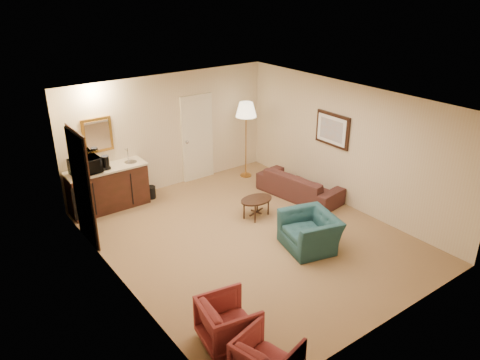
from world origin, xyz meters
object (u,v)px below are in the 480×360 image
object	(u,v)px
microwave	(85,164)
coffee_maker	(106,163)
wetbar_cabinet	(108,188)
floor_lamp	(246,140)
waste_bin	(151,192)
coffee_table	(256,208)
rose_chair_far	(267,358)
rose_chair_near	(229,320)
sofa	(300,181)
teal_armchair	(310,226)

from	to	relation	value
microwave	coffee_maker	world-z (taller)	microwave
microwave	wetbar_cabinet	bearing A→B (deg)	3.70
floor_lamp	waste_bin	xyz separation A→B (m)	(-2.44, 0.25, -0.79)
coffee_table	floor_lamp	world-z (taller)	floor_lamp
wetbar_cabinet	rose_chair_far	xyz separation A→B (m)	(-0.25, -5.52, -0.11)
rose_chair_far	microwave	world-z (taller)	microwave
rose_chair_far	microwave	distance (m)	5.52
rose_chair_near	floor_lamp	size ratio (longest dim) A/B	0.39
wetbar_cabinet	microwave	bearing A→B (deg)	-172.01
rose_chair_far	coffee_table	world-z (taller)	rose_chair_far
floor_lamp	rose_chair_near	bearing A→B (deg)	-129.29
coffee_table	waste_bin	distance (m)	2.46
wetbar_cabinet	coffee_maker	size ratio (longest dim) A/B	5.81
rose_chair_near	microwave	distance (m)	4.72
microwave	floor_lamp	bearing A→B (deg)	-8.24
wetbar_cabinet	coffee_maker	world-z (taller)	coffee_maker
rose_chair_far	coffee_table	size ratio (longest dim) A/B	1.00
sofa	rose_chair_near	xyz separation A→B (m)	(-3.85, -2.77, -0.01)
teal_armchair	floor_lamp	size ratio (longest dim) A/B	0.53
teal_armchair	coffee_maker	distance (m)	4.28
teal_armchair	coffee_table	distance (m)	1.50
sofa	teal_armchair	world-z (taller)	teal_armchair
rose_chair_far	coffee_table	distance (m)	4.21
wetbar_cabinet	floor_lamp	bearing A→B (deg)	-5.46
sofa	microwave	bearing A→B (deg)	55.81
coffee_maker	sofa	bearing A→B (deg)	-46.12
rose_chair_near	floor_lamp	bearing A→B (deg)	-29.17
teal_armchair	coffee_maker	world-z (taller)	coffee_maker
rose_chair_far	wetbar_cabinet	bearing A→B (deg)	-16.71
rose_chair_near	rose_chair_far	size ratio (longest dim) A/B	1.04
waste_bin	sofa	bearing A→B (deg)	-35.04
coffee_table	microwave	distance (m)	3.51
sofa	rose_chair_far	distance (m)	5.25
floor_lamp	microwave	distance (m)	3.79
teal_armchair	coffee_table	bearing A→B (deg)	-164.00
waste_bin	microwave	world-z (taller)	microwave
rose_chair_far	waste_bin	world-z (taller)	rose_chair_far
rose_chair_far	microwave	bearing A→B (deg)	-12.27
teal_armchair	rose_chair_near	bearing A→B (deg)	-52.54
coffee_maker	rose_chair_near	bearing A→B (deg)	-111.62
sofa	floor_lamp	bearing A→B (deg)	-0.29
floor_lamp	waste_bin	distance (m)	2.57
wetbar_cabinet	rose_chair_far	world-z (taller)	wetbar_cabinet
wetbar_cabinet	floor_lamp	world-z (taller)	floor_lamp
teal_armchair	microwave	world-z (taller)	microwave
rose_chair_near	teal_armchair	bearing A→B (deg)	-56.54
sofa	coffee_table	bearing A→B (deg)	88.59
sofa	coffee_maker	bearing A→B (deg)	53.64
sofa	rose_chair_near	bearing A→B (deg)	116.70
sofa	microwave	distance (m)	4.51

